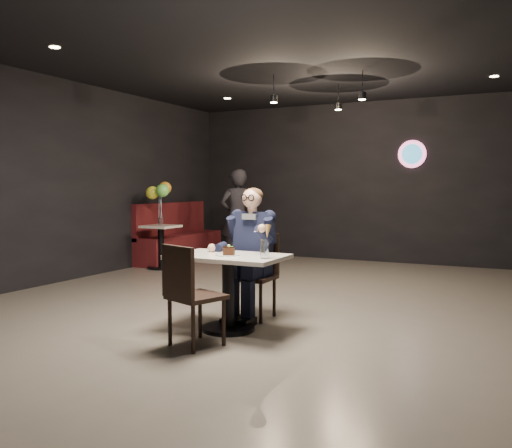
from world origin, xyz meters
The scene contains 17 objects.
floor centered at (0.00, 0.00, 0.00)m, with size 9.00×9.00×0.00m, color #6C645A.
wall_sign centered at (0.80, 4.47, 2.00)m, with size 0.50×0.06×0.50m, color pink, non-canonical shape.
pendant_lights centered at (0.00, 2.00, 2.88)m, with size 1.40×1.20×0.36m, color black.
main_table centered at (0.06, -1.02, 0.38)m, with size 1.10×0.70×0.75m, color silver.
chair_far centered at (0.06, -0.47, 0.46)m, with size 0.42×0.46×0.92m, color black.
chair_near centered at (0.06, -1.59, 0.46)m, with size 0.42×0.46×0.92m, color black.
seated_man centered at (0.06, -0.47, 0.72)m, with size 0.60×0.80×1.44m, color black.
dessert_plate centered at (0.08, -1.08, 0.76)m, with size 0.24×0.24×0.01m, color white.
cake_slice centered at (0.12, -1.11, 0.80)m, with size 0.10×0.08×0.07m, color black.
mint_leaf centered at (0.13, -1.10, 0.84)m, with size 0.06×0.04×0.01m, color #2D852B.
sundae_glass centered at (0.49, -1.09, 0.84)m, with size 0.08×0.08×0.17m, color silver.
wafer_cone centered at (0.50, -1.04, 0.99)m, with size 0.06×0.06×0.13m, color tan.
booth_bench centered at (-3.25, 2.98, 0.55)m, with size 0.55×2.21×1.10m, color #4D1017.
side_table centered at (-2.95, 1.98, 0.34)m, with size 0.54×0.54×0.68m, color silver.
balloon_vase centered at (-2.95, 1.98, 0.82)m, with size 0.10×0.10×0.14m, color silver.
balloon_bunch centered at (-2.95, 1.98, 1.24)m, with size 0.41×0.41×0.67m, color yellow.
passerby centered at (-2.05, 3.08, 0.86)m, with size 0.63×0.41×1.73m, color black.
Camera 1 is at (2.63, -5.61, 1.42)m, focal length 38.00 mm.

